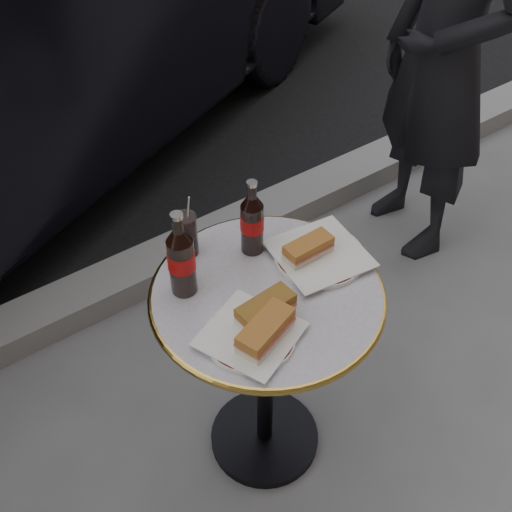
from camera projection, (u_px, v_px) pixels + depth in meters
ground at (264, 439)px, 2.17m from camera, size 80.00×80.00×0.00m
curb at (138, 274)px, 2.67m from camera, size 40.00×0.20×0.12m
bistro_table at (266, 375)px, 1.92m from camera, size 0.62×0.62×0.73m
plate_left at (250, 336)px, 1.55m from camera, size 0.27×0.27×0.01m
plate_right at (319, 256)px, 1.75m from camera, size 0.31×0.31×0.01m
sandwich_left_a at (265, 332)px, 1.52m from camera, size 0.17×0.12×0.06m
sandwich_left_b at (266, 310)px, 1.57m from camera, size 0.15×0.08×0.05m
sandwich_right at (308, 249)px, 1.73m from camera, size 0.14×0.07×0.05m
cola_bottle_left at (181, 254)px, 1.58m from camera, size 0.08×0.08×0.26m
cola_bottle_right at (252, 217)px, 1.70m from camera, size 0.07×0.07×0.23m
cola_glass at (186, 235)px, 1.73m from camera, size 0.08×0.08×0.13m
pedestrian at (445, 58)px, 2.37m from camera, size 0.52×0.68×1.69m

